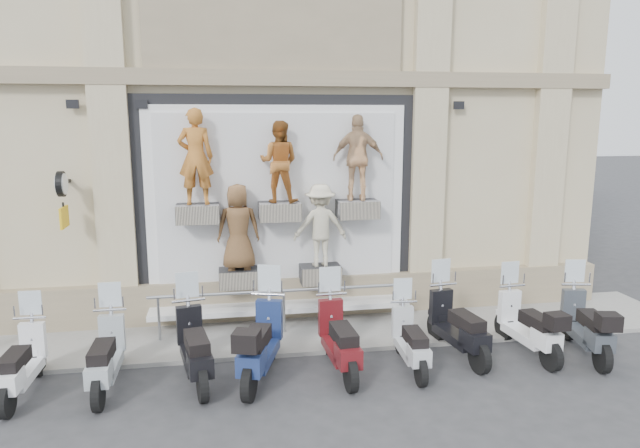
% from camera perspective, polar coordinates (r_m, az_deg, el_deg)
% --- Properties ---
extents(ground, '(90.00, 90.00, 0.00)m').
position_cam_1_polar(ground, '(9.31, -2.19, -15.66)').
color(ground, '#313134').
rests_on(ground, ground).
extents(sidewalk, '(16.00, 2.20, 0.08)m').
position_cam_1_polar(sidewalk, '(11.20, -3.65, -10.73)').
color(sidewalk, '#999791').
rests_on(sidewalk, ground).
extents(building, '(14.00, 8.60, 12.00)m').
position_cam_1_polar(building, '(15.42, -6.01, 17.65)').
color(building, '#C6B891').
rests_on(building, ground).
extents(shop_vitrine, '(5.60, 0.83, 4.30)m').
position_cam_1_polar(shop_vitrine, '(11.21, -3.86, 1.75)').
color(shop_vitrine, black).
rests_on(shop_vitrine, ground).
extents(guard_rail, '(5.06, 0.10, 0.93)m').
position_cam_1_polar(guard_rail, '(10.96, -3.62, -8.85)').
color(guard_rail, '#9EA0A5').
rests_on(guard_rail, ground).
extents(clock_sign_bracket, '(0.10, 0.80, 1.02)m').
position_cam_1_polar(clock_sign_bracket, '(11.18, -24.37, 2.92)').
color(clock_sign_bracket, black).
rests_on(clock_sign_bracket, ground).
extents(scooter_b, '(0.56, 1.80, 1.46)m').
position_cam_1_polar(scooter_b, '(9.75, -27.79, -11.05)').
color(scooter_b, white).
rests_on(scooter_b, ground).
extents(scooter_c, '(0.55, 1.87, 1.52)m').
position_cam_1_polar(scooter_c, '(9.44, -20.71, -10.97)').
color(scooter_c, '#91999D').
rests_on(scooter_c, ground).
extents(scooter_d, '(0.92, 2.06, 1.61)m').
position_cam_1_polar(scooter_d, '(9.29, -12.49, -10.54)').
color(scooter_d, black).
rests_on(scooter_d, ground).
extents(scooter_e, '(1.21, 2.17, 1.70)m').
position_cam_1_polar(scooter_e, '(9.20, -5.97, -10.29)').
color(scooter_e, navy).
rests_on(scooter_e, ground).
extents(scooter_f, '(0.67, 2.00, 1.61)m').
position_cam_1_polar(scooter_f, '(9.40, 1.93, -10.06)').
color(scooter_f, '#510D12').
rests_on(scooter_f, ground).
extents(scooter_g, '(0.59, 1.74, 1.40)m').
position_cam_1_polar(scooter_g, '(9.64, 9.07, -10.30)').
color(scooter_g, '#A9ACB0').
rests_on(scooter_g, ground).
extents(scooter_h, '(0.82, 2.02, 1.59)m').
position_cam_1_polar(scooter_h, '(10.25, 13.64, -8.60)').
color(scooter_h, black).
rests_on(scooter_h, ground).
extents(scooter_i, '(0.71, 1.92, 1.53)m').
position_cam_1_polar(scooter_i, '(10.69, 20.10, -8.33)').
color(scooter_i, silver).
rests_on(scooter_i, ground).
extents(scooter_j, '(0.94, 2.00, 1.57)m').
position_cam_1_polar(scooter_j, '(11.04, 25.13, -8.00)').
color(scooter_j, '#32373D').
rests_on(scooter_j, ground).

